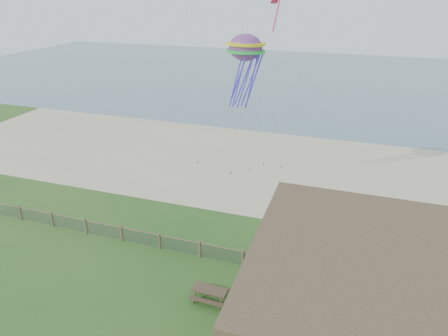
{
  "coord_description": "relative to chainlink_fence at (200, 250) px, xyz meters",
  "views": [
    {
      "loc": [
        8.45,
        -14.43,
        16.74
      ],
      "look_at": [
        1.04,
        8.0,
        5.89
      ],
      "focal_mm": 32.0,
      "sensor_mm": 36.0,
      "label": 1
    }
  ],
  "objects": [
    {
      "name": "octopus_kite",
      "position": [
        0.12,
        10.07,
        10.23
      ],
      "size": [
        3.51,
        2.86,
        6.31
      ],
      "primitive_type": null,
      "rotation": [
        0.0,
        0.0,
        0.25
      ],
      "color": "red"
    },
    {
      "name": "kite_red",
      "position": [
        1.88,
        12.12,
        14.59
      ],
      "size": [
        1.97,
        1.67,
        2.58
      ],
      "primitive_type": null,
      "rotation": [
        0.44,
        0.0,
        1.09
      ],
      "color": "red"
    },
    {
      "name": "chainlink_fence",
      "position": [
        0.0,
        0.0,
        0.0
      ],
      "size": [
        36.2,
        0.2,
        1.25
      ],
      "primitive_type": null,
      "color": "brown",
      "rests_on": "ground"
    },
    {
      "name": "ocean",
      "position": [
        0.0,
        60.0,
        -0.55
      ],
      "size": [
        160.0,
        68.0,
        0.02
      ],
      "primitive_type": "cube",
      "color": "slate",
      "rests_on": "ground"
    },
    {
      "name": "sand_beach",
      "position": [
        0.0,
        16.0,
        -0.55
      ],
      "size": [
        72.0,
        20.0,
        0.02
      ],
      "primitive_type": "cube",
      "color": "#C6AF8F",
      "rests_on": "ground"
    },
    {
      "name": "motel_deck",
      "position": [
        13.0,
        -1.0,
        -0.3
      ],
      "size": [
        15.0,
        2.0,
        0.5
      ],
      "primitive_type": "cube",
      "color": "brown",
      "rests_on": "ground"
    },
    {
      "name": "ground",
      "position": [
        0.0,
        -6.0,
        -0.55
      ],
      "size": [
        160.0,
        160.0,
        0.0
      ],
      "primitive_type": "plane",
      "color": "#1F4F1B",
      "rests_on": "ground"
    },
    {
      "name": "picnic_table",
      "position": [
        2.0,
        -3.59,
        -0.12
      ],
      "size": [
        2.07,
        1.58,
        0.86
      ],
      "primitive_type": null,
      "rotation": [
        0.0,
        0.0,
        -0.02
      ],
      "color": "brown",
      "rests_on": "ground"
    }
  ]
}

